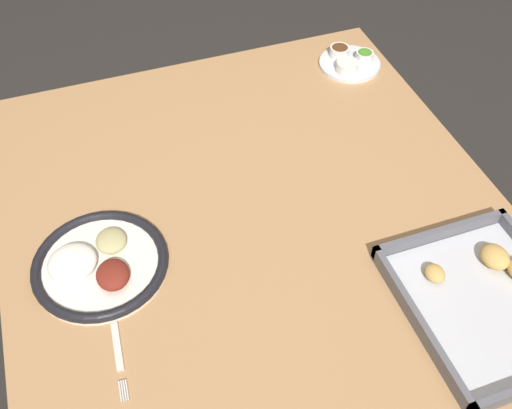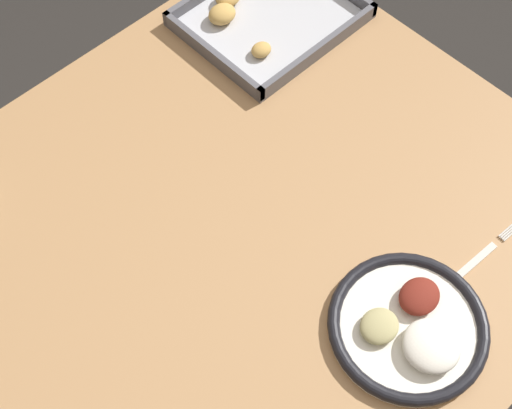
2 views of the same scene
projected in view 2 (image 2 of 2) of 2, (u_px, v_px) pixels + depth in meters
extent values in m
plane|color=#282623|center=(253.00, 357.00, 1.82)|extent=(8.00, 8.00, 0.00)
cube|color=#AD7F51|center=(251.00, 222.00, 1.22)|extent=(1.07, 0.99, 0.03)
cylinder|color=#AD7F51|center=(269.00, 71.00, 1.86)|extent=(0.06, 0.06, 0.68)
cylinder|color=white|center=(408.00, 327.00, 1.10)|extent=(0.25, 0.25, 0.01)
torus|color=black|center=(408.00, 326.00, 1.09)|extent=(0.25, 0.25, 0.02)
ellipsoid|color=white|center=(431.00, 346.00, 1.06)|extent=(0.09, 0.09, 0.03)
ellipsoid|color=maroon|center=(419.00, 296.00, 1.10)|extent=(0.07, 0.06, 0.03)
ellipsoid|color=tan|center=(379.00, 326.00, 1.08)|extent=(0.06, 0.06, 0.02)
cube|color=silver|center=(467.00, 269.00, 1.15)|extent=(0.14, 0.02, 0.00)
cylinder|color=silver|center=(511.00, 235.00, 1.19)|extent=(0.04, 0.01, 0.00)
cylinder|color=silver|center=(509.00, 233.00, 1.19)|extent=(0.04, 0.01, 0.00)
cylinder|color=silver|center=(507.00, 232.00, 1.19)|extent=(0.04, 0.01, 0.00)
cylinder|color=silver|center=(505.00, 230.00, 1.19)|extent=(0.04, 0.01, 0.00)
cube|color=#595960|center=(270.00, 20.00, 1.44)|extent=(0.33, 0.28, 0.01)
cube|color=silver|center=(270.00, 18.00, 1.44)|extent=(0.30, 0.26, 0.00)
cube|color=#595960|center=(319.00, 50.00, 1.38)|extent=(0.33, 0.01, 0.03)
cube|color=#595960|center=(212.00, 54.00, 1.37)|extent=(0.01, 0.28, 0.03)
ellipsoid|color=tan|center=(222.00, 14.00, 1.42)|extent=(0.06, 0.05, 0.03)
ellipsoid|color=tan|center=(261.00, 50.00, 1.38)|extent=(0.04, 0.04, 0.02)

